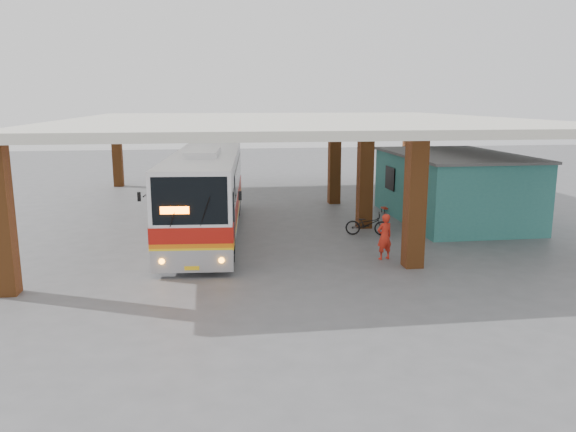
# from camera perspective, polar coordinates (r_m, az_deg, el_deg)

# --- Properties ---
(ground) EXTENTS (90.00, 90.00, 0.00)m
(ground) POSITION_cam_1_polar(r_m,az_deg,el_deg) (21.41, 2.10, -3.17)
(ground) COLOR #515154
(ground) RESTS_ON ground
(brick_columns) EXTENTS (20.10, 21.60, 4.35)m
(brick_columns) POSITION_cam_1_polar(r_m,az_deg,el_deg) (26.09, 3.30, 4.37)
(brick_columns) COLOR brown
(brick_columns) RESTS_ON ground
(canopy_roof) EXTENTS (21.00, 23.00, 0.30)m
(canopy_roof) POSITION_cam_1_polar(r_m,az_deg,el_deg) (27.21, 0.78, 9.60)
(canopy_roof) COLOR beige
(canopy_roof) RESTS_ON brick_columns
(shop_building) EXTENTS (5.20, 8.20, 3.11)m
(shop_building) POSITION_cam_1_polar(r_m,az_deg,el_deg) (27.10, 16.40, 2.88)
(shop_building) COLOR #2C706C
(shop_building) RESTS_ON ground
(coach_bus) EXTENTS (3.56, 12.54, 3.61)m
(coach_bus) POSITION_cam_1_polar(r_m,az_deg,el_deg) (23.44, -8.29, 2.49)
(coach_bus) COLOR silver
(coach_bus) RESTS_ON ground
(motorcycle) EXTENTS (1.89, 1.04, 0.94)m
(motorcycle) POSITION_cam_1_polar(r_m,az_deg,el_deg) (23.40, 8.06, -0.81)
(motorcycle) COLOR black
(motorcycle) RESTS_ON ground
(pedestrian) EXTENTS (0.68, 0.54, 1.62)m
(pedestrian) POSITION_cam_1_polar(r_m,az_deg,el_deg) (19.89, 9.77, -2.09)
(pedestrian) COLOR red
(pedestrian) RESTS_ON ground
(red_chair) EXTENTS (0.47, 0.47, 0.86)m
(red_chair) POSITION_cam_1_polar(r_m,az_deg,el_deg) (28.24, 10.19, 1.11)
(red_chair) COLOR red
(red_chair) RESTS_ON ground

